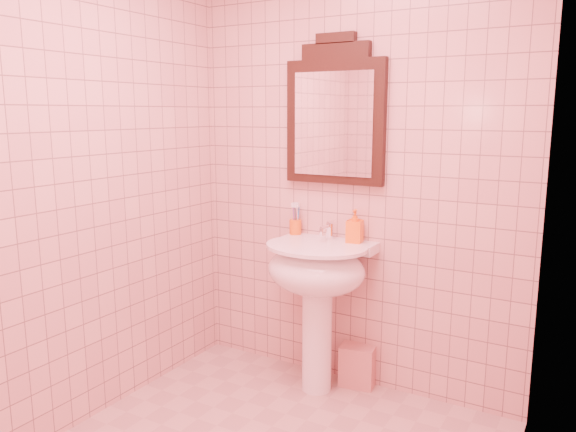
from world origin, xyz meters
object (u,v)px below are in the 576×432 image
Objects in this scene: pedestal_sink at (317,280)px; soap_dispenser at (355,226)px; mirror at (335,115)px; towel at (357,366)px; toothbrush_cup at (295,226)px.

soap_dispenser is at bearing 44.73° from pedestal_sink.
soap_dispenser is at bearing -16.72° from mirror.
towel is at bearing -9.90° from mirror.
soap_dispenser is at bearing -3.69° from toothbrush_cup.
pedestal_sink is at bearing -137.77° from towel.
pedestal_sink is 4.58× the size of soap_dispenser.
pedestal_sink is 0.93m from mirror.
toothbrush_cup is 0.68× the size of towel.
towel is at bearing 42.23° from pedestal_sink.
toothbrush_cup is at bearing 143.14° from pedestal_sink.
mirror is 0.63m from soap_dispenser.
pedestal_sink is 0.60m from towel.
toothbrush_cup is 0.40m from soap_dispenser.
pedestal_sink is 5.22× the size of toothbrush_cup.
soap_dispenser is (0.16, -0.05, -0.61)m from mirror.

